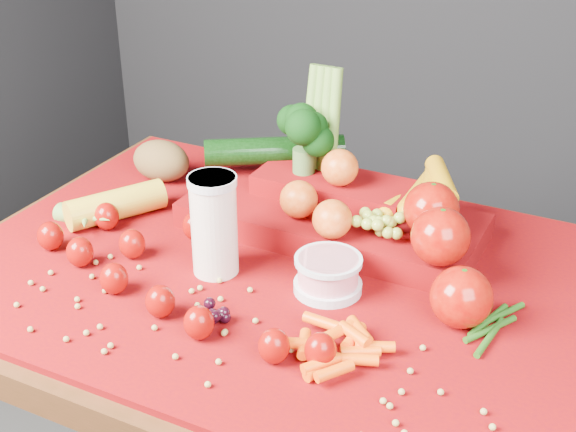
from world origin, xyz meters
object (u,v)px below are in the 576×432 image
at_px(yogurt_bowl, 328,273).
at_px(produce_mound, 351,206).
at_px(milk_glass, 214,222).
at_px(table, 283,322).

distance_m(yogurt_bowl, produce_mound, 0.18).
bearing_deg(milk_glass, yogurt_bowl, 8.54).
xyz_separation_m(yogurt_bowl, produce_mound, (-0.04, 0.17, 0.03)).
relative_size(table, produce_mound, 1.80).
xyz_separation_m(milk_glass, yogurt_bowl, (0.19, 0.03, -0.06)).
bearing_deg(yogurt_bowl, produce_mound, 101.67).
height_order(milk_glass, produce_mound, produce_mound).
xyz_separation_m(table, yogurt_bowl, (0.09, -0.03, 0.14)).
height_order(milk_glass, yogurt_bowl, milk_glass).
relative_size(yogurt_bowl, produce_mound, 0.18).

